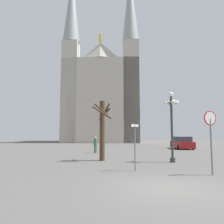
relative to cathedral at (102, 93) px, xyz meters
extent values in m
plane|color=#514F4C|center=(0.89, -40.94, -11.21)|extent=(120.00, 120.00, 0.00)
cube|color=#BCB5A5|center=(0.11, 0.97, -2.30)|extent=(17.65, 14.54, 17.81)
pyramid|color=#BCB5A5|center=(-0.50, -4.38, 8.35)|extent=(5.90, 2.63, 3.50)
cylinder|color=gold|center=(-0.50, -4.38, 11.00)|extent=(0.70, 0.70, 1.80)
cube|color=#BCB5A5|center=(-6.87, -2.99, -0.37)|extent=(3.68, 3.68, 21.67)
cone|color=gray|center=(-6.87, -2.99, 18.79)|extent=(3.65, 3.65, 16.65)
cube|color=#BCB5A5|center=(6.02, -4.46, -0.37)|extent=(3.68, 3.68, 21.67)
cone|color=gray|center=(6.02, -4.46, 18.79)|extent=(3.65, 3.65, 16.65)
cylinder|color=slate|center=(3.85, -38.75, -9.87)|extent=(0.08, 0.08, 2.67)
cylinder|color=red|center=(3.85, -38.75, -8.50)|extent=(0.69, 0.21, 0.70)
cylinder|color=white|center=(3.85, -38.77, -8.50)|extent=(0.60, 0.16, 0.62)
cylinder|color=slate|center=(0.41, -37.33, -10.02)|extent=(0.07, 0.07, 2.38)
cube|color=black|center=(0.41, -37.33, -8.83)|extent=(0.54, 0.23, 0.22)
cube|color=white|center=(0.41, -37.35, -8.83)|extent=(0.45, 0.18, 0.16)
cylinder|color=#2D3833|center=(3.62, -34.19, -8.94)|extent=(0.16, 0.16, 4.53)
cylinder|color=#2D3833|center=(3.62, -34.19, -11.06)|extent=(0.36, 0.36, 0.30)
sphere|color=white|center=(3.62, -34.19, -6.50)|extent=(0.34, 0.34, 0.34)
sphere|color=white|center=(4.02, -34.19, -7.10)|extent=(0.31, 0.31, 0.31)
cylinder|color=#2D3833|center=(3.82, -34.19, -7.10)|extent=(0.05, 0.40, 0.05)
sphere|color=white|center=(3.62, -33.79, -7.10)|extent=(0.31, 0.31, 0.31)
cylinder|color=#2D3833|center=(3.62, -33.99, -7.10)|extent=(0.40, 0.05, 0.05)
sphere|color=white|center=(3.22, -34.19, -7.10)|extent=(0.31, 0.31, 0.31)
cylinder|color=#2D3833|center=(3.42, -34.19, -7.10)|extent=(0.05, 0.40, 0.05)
sphere|color=white|center=(3.62, -34.59, -7.10)|extent=(0.31, 0.31, 0.31)
cylinder|color=#2D3833|center=(3.62, -34.39, -7.10)|extent=(0.40, 0.05, 0.05)
cylinder|color=#473323|center=(-1.16, -32.90, -9.03)|extent=(0.39, 0.39, 4.36)
cylinder|color=#473323|center=(-0.97, -32.52, -7.77)|extent=(0.92, 0.55, 0.93)
cylinder|color=#473323|center=(-0.86, -32.69, -7.46)|extent=(0.60, 0.77, 0.95)
cylinder|color=#473323|center=(-1.27, -33.36, -7.52)|extent=(1.04, 0.37, 0.91)
cylinder|color=#473323|center=(-1.21, -33.56, -7.77)|extent=(1.39, 0.24, 0.96)
cube|color=maroon|center=(9.45, -21.96, -10.67)|extent=(2.19, 4.33, 0.77)
cube|color=#333D47|center=(9.43, -22.17, -9.97)|extent=(1.87, 2.47, 0.64)
cylinder|color=black|center=(8.71, -20.47, -10.89)|extent=(0.27, 0.65, 0.64)
cylinder|color=black|center=(10.40, -20.60, -10.89)|extent=(0.27, 0.65, 0.64)
cylinder|color=black|center=(8.50, -23.32, -10.89)|extent=(0.27, 0.65, 0.64)
cylinder|color=black|center=(10.19, -23.45, -10.89)|extent=(0.27, 0.65, 0.64)
cylinder|color=#33663F|center=(-1.68, -26.71, -10.80)|extent=(0.12, 0.12, 0.81)
cylinder|color=#33663F|center=(-1.53, -26.76, -10.80)|extent=(0.12, 0.12, 0.81)
cylinder|color=#33663F|center=(-1.61, -26.74, -10.09)|extent=(0.32, 0.32, 0.61)
sphere|color=tan|center=(-1.61, -26.74, -9.68)|extent=(0.22, 0.22, 0.22)
camera|label=1|loc=(-1.79, -48.71, -9.23)|focal=34.45mm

